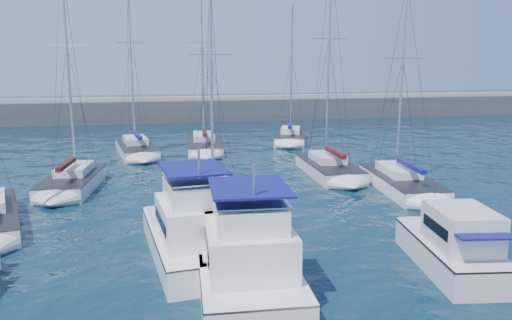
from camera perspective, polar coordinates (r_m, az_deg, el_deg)
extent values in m
plane|color=black|center=(23.51, 2.24, -10.11)|extent=(220.00, 220.00, 0.00)
cube|color=#424244|center=(73.82, -7.45, 5.32)|extent=(160.00, 6.00, 4.00)
cube|color=gray|center=(73.63, -7.49, 7.03)|extent=(160.00, 1.20, 0.50)
cube|color=white|center=(22.80, -7.54, -9.83)|extent=(4.21, 8.69, 1.60)
cube|color=#262628|center=(22.55, -7.59, -8.05)|extent=(4.27, 8.69, 0.08)
cube|color=white|center=(21.32, -7.13, -6.77)|extent=(3.20, 4.17, 1.60)
cube|color=black|center=(21.30, -7.14, -6.56)|extent=(3.16, 3.41, 0.45)
cube|color=white|center=(20.78, -7.11, -3.65)|extent=(2.51, 2.95, 0.90)
cube|color=navy|center=(20.55, -7.18, -0.96)|extent=(2.83, 3.37, 0.08)
cube|color=white|center=(19.85, -1.22, -13.04)|extent=(4.03, 8.67, 1.60)
cube|color=#262628|center=(19.56, -1.23, -11.04)|extent=(4.10, 8.68, 0.08)
cube|color=white|center=(18.29, -0.84, -9.80)|extent=(3.24, 4.10, 1.60)
cube|color=black|center=(18.26, -0.84, -9.56)|extent=(3.25, 3.32, 0.45)
cube|color=white|center=(17.69, -0.76, -6.25)|extent=(2.57, 2.88, 0.90)
cube|color=navy|center=(17.41, -0.77, -3.11)|extent=(2.89, 3.29, 0.08)
cube|color=silver|center=(22.91, 21.35, -10.44)|extent=(3.48, 6.62, 1.60)
cube|color=#262628|center=(22.65, 21.49, -8.67)|extent=(3.53, 6.63, 0.08)
cube|color=silver|center=(21.73, 22.49, -7.23)|extent=(2.60, 3.21, 1.60)
cube|color=black|center=(21.70, 22.51, -7.03)|extent=(2.56, 2.64, 0.45)
cube|color=navy|center=(20.66, 23.93, -7.41)|extent=(2.33, 2.20, 0.07)
cube|color=silver|center=(36.24, -20.15, -2.61)|extent=(3.89, 8.16, 1.30)
cube|color=#262628|center=(36.10, -20.22, -1.64)|extent=(3.95, 8.16, 0.06)
cube|color=silver|center=(36.50, -20.05, -0.98)|extent=(2.34, 3.64, 0.55)
cylinder|color=silver|center=(36.04, -20.69, 10.00)|extent=(0.18, 0.18, 13.51)
cylinder|color=silver|center=(34.81, -20.82, -0.67)|extent=(0.58, 3.92, 0.12)
cube|color=#420D10|center=(34.69, -20.88, -0.47)|extent=(0.76, 3.55, 0.28)
cube|color=white|center=(30.19, -4.72, -4.65)|extent=(2.99, 7.29, 1.30)
cube|color=#262628|center=(30.03, -4.74, -3.50)|extent=(3.05, 7.29, 0.06)
cube|color=white|center=(30.38, -4.86, -2.70)|extent=(1.92, 3.20, 0.55)
cylinder|color=silver|center=(29.77, -5.14, 9.54)|extent=(0.18, 0.18, 12.47)
cylinder|color=silver|center=(28.77, -4.48, -2.36)|extent=(0.16, 3.63, 0.12)
cube|color=navy|center=(28.64, -4.45, -2.12)|extent=(0.39, 3.27, 0.28)
cube|color=silver|center=(38.47, 8.33, -1.25)|extent=(3.29, 8.31, 1.30)
cube|color=#262628|center=(38.34, 8.35, -0.33)|extent=(3.36, 8.31, 0.06)
cube|color=silver|center=(38.75, 8.13, 0.29)|extent=(2.10, 3.65, 0.55)
cylinder|color=silver|center=(38.34, 8.30, 11.41)|extent=(0.18, 0.18, 14.55)
cylinder|color=silver|center=(37.02, 9.00, 0.61)|extent=(0.22, 4.12, 0.12)
cube|color=#420D10|center=(36.90, 9.05, 0.81)|extent=(0.44, 3.71, 0.28)
cube|color=white|center=(35.07, 16.22, -2.81)|extent=(3.83, 9.00, 1.30)
cube|color=#262628|center=(34.93, 16.28, -1.81)|extent=(3.89, 9.00, 0.06)
cube|color=white|center=(35.35, 15.97, -1.11)|extent=(2.31, 4.00, 0.55)
cylinder|color=silver|center=(34.90, 16.33, 9.12)|extent=(0.18, 0.18, 12.14)
cylinder|color=silver|center=(33.57, 17.20, -0.86)|extent=(0.54, 4.37, 0.12)
cube|color=navy|center=(33.45, 17.28, -0.65)|extent=(0.73, 3.95, 0.28)
cube|color=silver|center=(47.78, -13.49, 1.01)|extent=(4.31, 9.10, 1.30)
cube|color=#262628|center=(47.67, -13.53, 1.76)|extent=(4.37, 9.10, 0.06)
cube|color=silver|center=(48.16, -13.63, 2.23)|extent=(2.52, 4.08, 0.55)
cylinder|color=silver|center=(47.92, -14.10, 11.15)|extent=(0.18, 0.18, 14.55)
cylinder|color=silver|center=(46.25, -13.38, 2.57)|extent=(0.79, 4.33, 0.12)
cube|color=navy|center=(46.13, -13.37, 2.74)|extent=(0.95, 3.94, 0.28)
cube|color=silver|center=(48.93, -5.94, 1.50)|extent=(3.73, 9.77, 1.30)
cube|color=#262628|center=(48.83, -5.96, 2.23)|extent=(3.80, 9.78, 0.06)
cube|color=silver|center=(49.37, -5.99, 2.71)|extent=(2.29, 4.32, 0.55)
cylinder|color=silver|center=(49.18, -6.19, 11.49)|extent=(0.18, 0.18, 14.68)
cylinder|color=silver|center=(47.27, -5.92, 3.00)|extent=(0.44, 4.79, 0.12)
cube|color=#420D10|center=(47.15, -5.92, 3.17)|extent=(0.64, 4.33, 0.28)
cube|color=white|center=(53.45, 3.94, 2.37)|extent=(5.13, 8.14, 1.30)
cube|color=#262628|center=(53.35, 3.95, 3.04)|extent=(5.19, 8.16, 0.06)
cube|color=white|center=(53.78, 3.98, 3.45)|extent=(2.85, 3.75, 0.55)
cylinder|color=silver|center=(53.56, 4.08, 10.58)|extent=(0.18, 0.18, 12.95)
cylinder|color=silver|center=(52.10, 3.92, 3.81)|extent=(1.25, 3.66, 0.12)
cube|color=navy|center=(51.99, 3.92, 3.96)|extent=(1.35, 3.37, 0.28)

